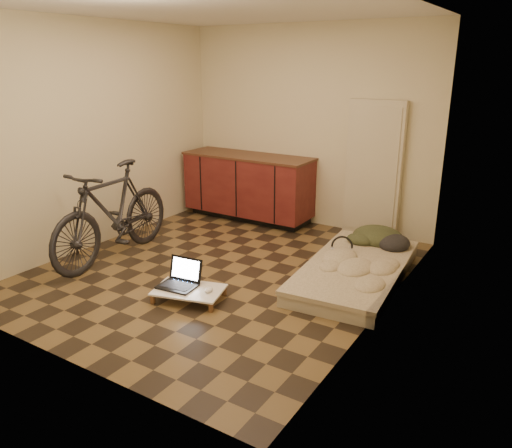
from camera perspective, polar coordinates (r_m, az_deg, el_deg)
The scene contains 10 objects.
room_shell at distance 5.02m, azimuth -4.33°, elevation 8.51°, with size 3.50×4.00×2.60m.
cabinets at distance 6.98m, azimuth -0.88°, elevation 4.33°, with size 1.84×0.62×0.91m.
appliance_panel at distance 6.38m, azimuth 13.29°, elevation 6.04°, with size 0.70×0.10×1.70m, color beige.
bicycle at distance 5.71m, azimuth -16.13°, elevation 1.78°, with size 0.54×1.84×1.19m, color black.
futon at distance 5.25m, azimuth 11.27°, elevation -5.26°, with size 1.07×1.98×0.16m.
clothing_pile at distance 5.84m, azimuth 14.20°, elevation -0.89°, with size 0.62×0.51×0.25m, color #313821, non-canonical shape.
headphones at distance 5.43m, azimuth 9.80°, elevation -2.46°, with size 0.26×0.23×0.17m, color black, non-canonical shape.
lap_desk at distance 4.75m, azimuth -7.68°, elevation -7.52°, with size 0.72×0.57×0.11m.
laptop at distance 4.82m, azimuth -8.64°, elevation -6.35°, with size 0.38×0.35×0.24m.
mouse at distance 4.66m, azimuth -5.44°, elevation -7.48°, with size 0.07×0.11×0.04m, color white.
Camera 1 is at (2.94, -3.99, 2.14)m, focal length 35.00 mm.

